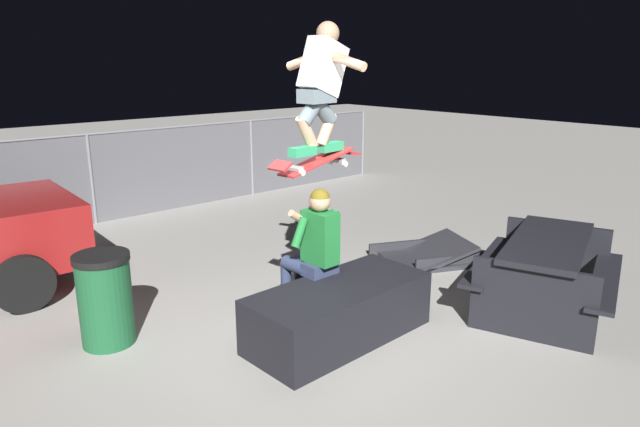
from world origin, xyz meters
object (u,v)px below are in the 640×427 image
at_px(kicker_ramp, 426,256).
at_px(trash_bin, 105,299).
at_px(person_sitting_on_ledge, 312,247).
at_px(ledge_box_main, 339,312).
at_px(skater_airborne, 321,82).
at_px(skateboard, 317,162).
at_px(picnic_table_back, 546,263).

height_order(kicker_ramp, trash_bin, trash_bin).
height_order(person_sitting_on_ledge, kicker_ramp, person_sitting_on_ledge).
bearing_deg(ledge_box_main, skater_airborne, 81.80).
relative_size(skater_airborne, kicker_ramp, 0.84).
bearing_deg(skater_airborne, person_sitting_on_ledge, 82.94).
height_order(skateboard, picnic_table_back, skateboard).
relative_size(skateboard, kicker_ramp, 0.77).
relative_size(ledge_box_main, trash_bin, 2.06).
distance_m(skateboard, picnic_table_back, 2.62).
distance_m(ledge_box_main, person_sitting_on_ledge, 0.67).
bearing_deg(kicker_ramp, skateboard, -168.38).
bearing_deg(trash_bin, kicker_ramp, -8.28).
xyz_separation_m(person_sitting_on_ledge, kicker_ramp, (2.20, 0.31, -0.70)).
bearing_deg(ledge_box_main, picnic_table_back, -24.87).
xyz_separation_m(ledge_box_main, person_sitting_on_ledge, (0.06, 0.44, 0.50)).
bearing_deg(person_sitting_on_ledge, kicker_ramp, 8.11).
height_order(person_sitting_on_ledge, picnic_table_back, person_sitting_on_ledge).
bearing_deg(skateboard, kicker_ramp, 11.62).
relative_size(skateboard, skater_airborne, 0.92).
distance_m(person_sitting_on_ledge, kicker_ramp, 2.33).
bearing_deg(kicker_ramp, trash_bin, 171.72).
bearing_deg(person_sitting_on_ledge, ledge_box_main, -97.82).
distance_m(skateboard, skater_airborne, 0.69).
relative_size(picnic_table_back, trash_bin, 2.40).
xyz_separation_m(ledge_box_main, skater_airborne, (0.04, 0.29, 2.05)).
xyz_separation_m(skater_airborne, trash_bin, (-1.67, 1.03, -1.88)).
distance_m(skateboard, trash_bin, 2.26).
bearing_deg(picnic_table_back, trash_bin, 148.21).
xyz_separation_m(kicker_ramp, trash_bin, (-3.89, 0.57, 0.37)).
xyz_separation_m(picnic_table_back, trash_bin, (-3.64, 2.26, -0.07)).
height_order(person_sitting_on_ledge, trash_bin, person_sitting_on_ledge).
height_order(skateboard, skater_airborne, skater_airborne).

